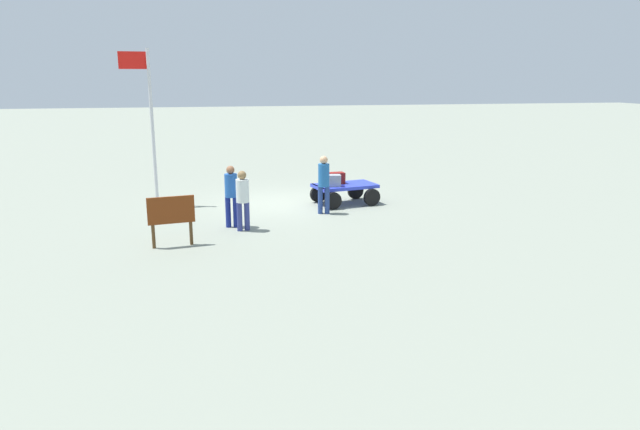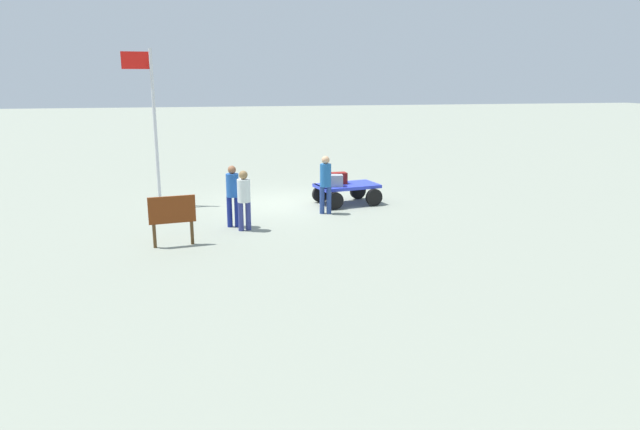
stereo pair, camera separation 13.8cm
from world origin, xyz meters
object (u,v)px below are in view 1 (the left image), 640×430
at_px(worker_lead, 324,181).
at_px(suitcase_maroon, 332,181).
at_px(flagpole, 149,116).
at_px(signboard, 171,214).
at_px(suitcase_grey, 337,178).
at_px(worker_trailing, 231,192).
at_px(worker_supervisor, 243,196).
at_px(suitcase_olive, 332,179).
at_px(luggage_cart, 344,190).

bearing_deg(worker_lead, suitcase_maroon, -116.82).
relative_size(flagpole, signboard, 3.92).
height_order(suitcase_grey, worker_trailing, worker_trailing).
relative_size(worker_supervisor, flagpole, 0.33).
relative_size(suitcase_grey, signboard, 0.41).
height_order(suitcase_olive, flagpole, flagpole).
xyz_separation_m(suitcase_olive, flagpole, (5.47, -0.82, 2.00)).
xyz_separation_m(suitcase_maroon, worker_supervisor, (2.89, 2.31, 0.10)).
distance_m(suitcase_maroon, flagpole, 5.85).
bearing_deg(suitcase_olive, suitcase_maroon, 77.45).
bearing_deg(signboard, worker_trailing, -134.22).
bearing_deg(suitcase_maroon, worker_supervisor, 38.61).
relative_size(luggage_cart, suitcase_grey, 4.23).
height_order(suitcase_olive, worker_lead, worker_lead).
xyz_separation_m(flagpole, signboard, (-0.74, 4.70, -1.97)).
xyz_separation_m(suitcase_grey, worker_lead, (0.70, 1.30, 0.17)).
bearing_deg(worker_supervisor, signboard, 32.57).
xyz_separation_m(suitcase_grey, suitcase_olive, (0.15, -0.05, -0.04)).
xyz_separation_m(worker_lead, worker_trailing, (2.71, 1.02, -0.03)).
distance_m(suitcase_olive, flagpole, 5.88).
height_order(flagpole, signboard, flagpole).
height_order(worker_trailing, worker_supervisor, worker_trailing).
bearing_deg(suitcase_grey, flagpole, -8.73).
height_order(worker_lead, worker_supervisor, worker_lead).
relative_size(luggage_cart, worker_supervisor, 1.32).
bearing_deg(suitcase_maroon, worker_trailing, 31.08).
height_order(worker_lead, worker_trailing, worker_lead).
height_order(luggage_cart, suitcase_olive, suitcase_olive).
bearing_deg(suitcase_olive, signboard, 39.34).
relative_size(suitcase_maroon, worker_trailing, 0.34).
distance_m(luggage_cart, flagpole, 6.34).
bearing_deg(worker_supervisor, suitcase_olive, -137.22).
bearing_deg(luggage_cart, worker_lead, 51.93).
height_order(suitcase_maroon, worker_lead, worker_lead).
xyz_separation_m(worker_trailing, worker_supervisor, (-0.27, 0.40, -0.04)).
distance_m(worker_lead, worker_supervisor, 2.83).
bearing_deg(suitcase_olive, worker_supervisor, 42.78).
distance_m(worker_trailing, worker_supervisor, 0.49).
xyz_separation_m(suitcase_grey, suitcase_maroon, (0.25, 0.41, 0.00)).
bearing_deg(signboard, worker_supervisor, -147.43).
xyz_separation_m(luggage_cart, signboard, (5.09, 3.69, 0.33)).
bearing_deg(suitcase_maroon, signboard, 36.44).
bearing_deg(luggage_cart, flagpole, -9.81).
bearing_deg(suitcase_olive, flagpole, -8.48).
xyz_separation_m(suitcase_grey, worker_supervisor, (3.14, 2.72, 0.10)).
xyz_separation_m(suitcase_maroon, flagpole, (5.37, -1.28, 1.95)).
xyz_separation_m(suitcase_grey, signboard, (4.88, 3.83, -0.01)).
bearing_deg(worker_lead, luggage_cart, -128.07).
relative_size(suitcase_grey, flagpole, 0.10).
height_order(worker_trailing, signboard, worker_trailing).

